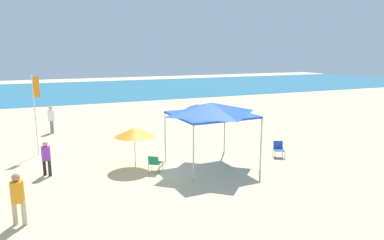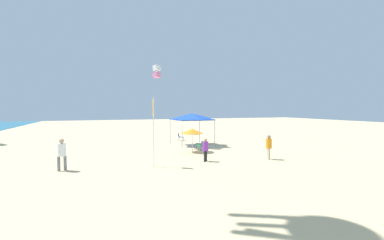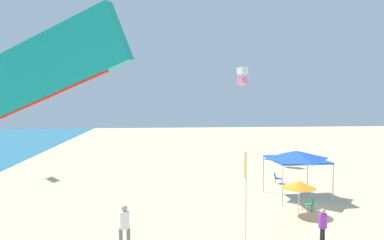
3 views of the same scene
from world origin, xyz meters
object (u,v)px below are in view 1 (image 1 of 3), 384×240
Objects in this scene: canopy_tent at (211,109)px; folding_chair_left_of_tent at (155,162)px; person_kite_handler at (17,195)px; folding_chair_near_cooler at (279,148)px; person_far_stroller at (46,156)px; person_by_tent at (51,117)px; beach_umbrella at (134,132)px; banner_flag at (36,108)px.

canopy_tent reaches higher than folding_chair_left_of_tent.
folding_chair_left_of_tent is 6.32m from person_kite_handler.
canopy_tent is 4.54× the size of folding_chair_near_cooler.
folding_chair_near_cooler is 0.51× the size of person_far_stroller.
person_by_tent is at bearing 111.59° from person_kite_handler.
beach_umbrella reaches higher than person_kite_handler.
person_far_stroller is 8.91m from person_by_tent.
beach_umbrella is 10.01m from person_by_tent.
person_far_stroller is 0.92× the size of person_kite_handler.
person_by_tent is (-6.97, 10.56, -1.69)m from canopy_tent.
beach_umbrella is at bearing -145.43° from person_far_stroller.
banner_flag reaches higher than beach_umbrella.
beach_umbrella is 6.35m from person_kite_handler.
folding_chair_near_cooler is at bearing 35.17° from person_by_tent.
person_by_tent reaches higher than person_far_stroller.
person_far_stroller is at bearing 17.72° from folding_chair_left_of_tent.
folding_chair_near_cooler is at bearing -24.67° from banner_flag.
beach_umbrella is at bearing 67.33° from person_kite_handler.
person_by_tent is at bearing 161.14° from folding_chair_near_cooler.
banner_flag is 8.33m from person_kite_handler.
beach_umbrella reaches higher than folding_chair_left_of_tent.
banner_flag reaches higher than canopy_tent.
person_far_stroller is (-7.40, 1.66, -1.87)m from canopy_tent.
folding_chair_left_of_tent is 0.47× the size of person_kite_handler.
folding_chair_near_cooler is at bearing 39.95° from person_kite_handler.
banner_flag is at bearing -43.41° from person_far_stroller.
folding_chair_left_of_tent is (-2.80, 0.23, -2.33)m from canopy_tent.
person_far_stroller reaches higher than folding_chair_left_of_tent.
beach_umbrella reaches higher than person_by_tent.
beach_umbrella is at bearing -43.73° from banner_flag.
banner_flag is (-4.29, 4.10, 0.84)m from beach_umbrella.
folding_chair_left_of_tent is at bearing 56.57° from person_kite_handler.
canopy_tent is at bearing -34.40° from banner_flag.
canopy_tent is 1.87× the size of beach_umbrella.
folding_chair_left_of_tent is (0.67, -0.98, -1.28)m from beach_umbrella.
person_kite_handler is (-4.82, -4.07, -0.73)m from beach_umbrella.
canopy_tent is 0.86× the size of banner_flag.
beach_umbrella is 4.04m from person_far_stroller.
folding_chair_left_of_tent is at bearing -45.71° from banner_flag.
folding_chair_near_cooler is 0.19× the size of banner_flag.
person_kite_handler is (-0.88, -4.52, 0.09)m from person_far_stroller.
person_kite_handler is (-0.53, -8.17, -1.57)m from banner_flag.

